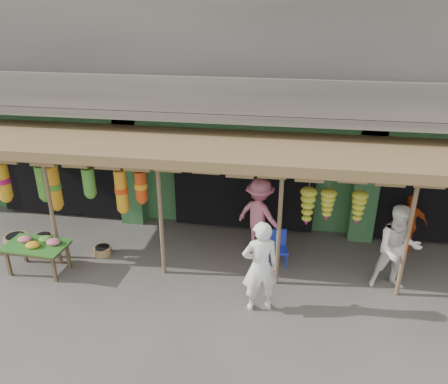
# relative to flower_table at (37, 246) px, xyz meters

# --- Properties ---
(ground) EXTENTS (80.00, 80.00, 0.00)m
(ground) POSITION_rel_flower_table_xyz_m (4.25, 0.57, -0.65)
(ground) COLOR #514C47
(ground) RESTS_ON ground
(building) EXTENTS (16.40, 6.80, 7.00)m
(building) POSITION_rel_flower_table_xyz_m (4.25, 5.44, 2.71)
(building) COLOR gray
(building) RESTS_ON ground
(awning) EXTENTS (14.00, 2.70, 2.79)m
(awning) POSITION_rel_flower_table_xyz_m (4.08, 1.38, 1.93)
(awning) COLOR brown
(awning) RESTS_ON ground
(flower_table) EXTENTS (1.39, 0.86, 0.81)m
(flower_table) POSITION_rel_flower_table_xyz_m (0.00, 0.00, 0.00)
(flower_table) COLOR brown
(flower_table) RESTS_ON ground
(blue_chair) EXTENTS (0.47, 0.48, 0.83)m
(blue_chair) POSITION_rel_flower_table_xyz_m (5.24, 1.16, -0.19)
(blue_chair) COLOR #1B2DB1
(blue_chair) RESTS_ON ground
(basket_left) EXTENTS (0.54, 0.54, 0.19)m
(basket_left) POSITION_rel_flower_table_xyz_m (-0.63, 1.18, -0.56)
(basket_left) COLOR brown
(basket_left) RESTS_ON ground
(basket_mid) EXTENTS (0.64, 0.64, 0.22)m
(basket_mid) POSITION_rel_flower_table_xyz_m (-1.27, 1.00, -0.54)
(basket_mid) COLOR brown
(basket_mid) RESTS_ON ground
(basket_right) EXTENTS (0.51, 0.51, 0.19)m
(basket_right) POSITION_rel_flower_table_xyz_m (1.07, 0.88, -0.56)
(basket_right) COLOR olive
(basket_right) RESTS_ON ground
(person_front) EXTENTS (0.81, 0.65, 1.94)m
(person_front) POSITION_rel_flower_table_xyz_m (4.95, -0.51, 0.31)
(person_front) COLOR white
(person_front) RESTS_ON ground
(person_right) EXTENTS (0.98, 0.79, 1.91)m
(person_right) POSITION_rel_flower_table_xyz_m (7.68, 0.62, 0.30)
(person_right) COLOR white
(person_right) RESTS_ON ground
(person_vendor) EXTENTS (0.93, 0.50, 1.50)m
(person_vendor) POSITION_rel_flower_table_xyz_m (8.25, 2.16, 0.10)
(person_vendor) COLOR #C74412
(person_vendor) RESTS_ON ground
(person_shopper) EXTENTS (1.38, 1.17, 1.85)m
(person_shopper) POSITION_rel_flower_table_xyz_m (4.75, 1.70, 0.27)
(person_shopper) COLOR pink
(person_shopper) RESTS_ON ground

